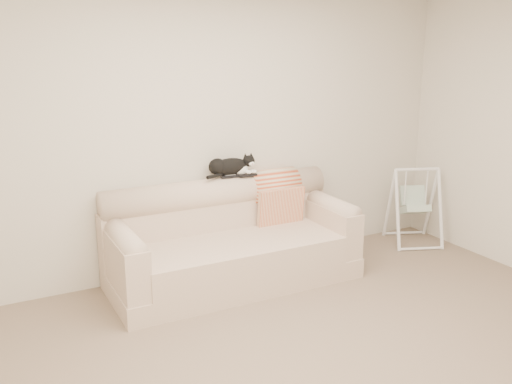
% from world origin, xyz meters
% --- Properties ---
extents(ground_plane, '(5.00, 5.00, 0.00)m').
position_xyz_m(ground_plane, '(0.00, 0.00, 0.00)').
color(ground_plane, '#726251').
rests_on(ground_plane, ground).
extents(room_shell, '(5.04, 4.04, 2.60)m').
position_xyz_m(room_shell, '(0.00, 0.00, 1.53)').
color(room_shell, beige).
rests_on(room_shell, ground).
extents(sofa, '(2.20, 0.93, 0.90)m').
position_xyz_m(sofa, '(-0.01, 1.62, 0.35)').
color(sofa, beige).
rests_on(sofa, ground).
extents(remote_a, '(0.18, 0.05, 0.03)m').
position_xyz_m(remote_a, '(0.10, 1.84, 0.91)').
color(remote_a, black).
rests_on(remote_a, sofa).
extents(remote_b, '(0.17, 0.06, 0.02)m').
position_xyz_m(remote_b, '(0.27, 1.81, 0.91)').
color(remote_b, black).
rests_on(remote_b, sofa).
extents(tuxedo_cat, '(0.51, 0.20, 0.20)m').
position_xyz_m(tuxedo_cat, '(0.11, 1.86, 1.00)').
color(tuxedo_cat, black).
rests_on(tuxedo_cat, sofa).
extents(throw_blanket, '(0.48, 0.38, 0.58)m').
position_xyz_m(throw_blanket, '(0.56, 1.84, 0.72)').
color(throw_blanket, '#C4431F').
rests_on(throw_blanket, sofa).
extents(baby_swing, '(0.66, 0.68, 0.83)m').
position_xyz_m(baby_swing, '(2.15, 1.61, 0.41)').
color(baby_swing, white).
rests_on(baby_swing, ground).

